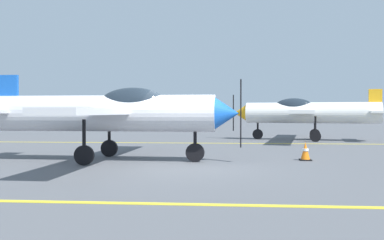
# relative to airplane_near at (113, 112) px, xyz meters

# --- Properties ---
(ground_plane) EXTENTS (400.00, 400.00, 0.00)m
(ground_plane) POSITION_rel_airplane_near_xyz_m (2.47, -0.90, -1.55)
(ground_plane) COLOR #54565B
(apron_line_near) EXTENTS (80.00, 0.16, 0.01)m
(apron_line_near) POSITION_rel_airplane_near_xyz_m (2.47, -5.86, -1.55)
(apron_line_near) COLOR yellow
(apron_line_near) RESTS_ON ground_plane
(apron_line_far) EXTENTS (80.00, 0.16, 0.01)m
(apron_line_far) POSITION_rel_airplane_near_xyz_m (2.47, 7.47, -1.55)
(apron_line_far) COLOR yellow
(apron_line_far) RESTS_ON ground_plane
(airplane_near) EXTENTS (7.97, 9.19, 2.76)m
(airplane_near) POSITION_rel_airplane_near_xyz_m (0.00, 0.00, 0.00)
(airplane_near) COLOR silver
(airplane_near) RESTS_ON ground_plane
(airplane_mid) EXTENTS (8.06, 9.19, 2.76)m
(airplane_mid) POSITION_rel_airplane_near_xyz_m (7.96, 10.08, 0.00)
(airplane_mid) COLOR white
(airplane_mid) RESTS_ON ground_plane
(traffic_cone_front) EXTENTS (0.36, 0.36, 0.59)m
(traffic_cone_front) POSITION_rel_airplane_near_xyz_m (6.09, 0.58, -1.26)
(traffic_cone_front) COLOR black
(traffic_cone_front) RESTS_ON ground_plane
(hill_left) EXTENTS (88.08, 88.08, 7.44)m
(hill_left) POSITION_rel_airplane_near_xyz_m (-66.17, 149.44, 2.17)
(hill_left) COLOR slate
(hill_left) RESTS_ON ground_plane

